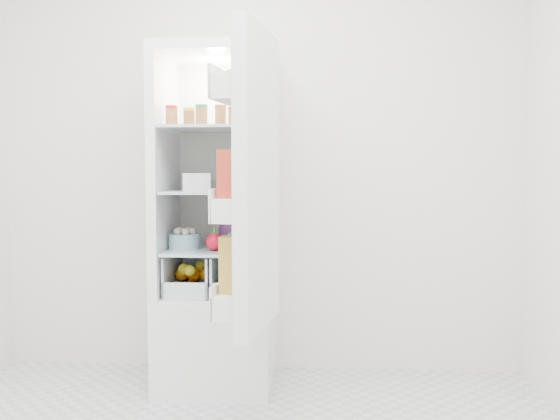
# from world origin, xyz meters

# --- Properties ---
(room_walls) EXTENTS (3.02, 3.02, 2.61)m
(room_walls) POSITION_xyz_m (0.00, 0.00, 1.59)
(room_walls) COLOR silver
(room_walls) RESTS_ON ground
(refrigerator) EXTENTS (0.60, 0.60, 1.80)m
(refrigerator) POSITION_xyz_m (-0.20, 1.25, 0.67)
(refrigerator) COLOR white
(refrigerator) RESTS_ON ground
(shelf_low) EXTENTS (0.49, 0.53, 0.01)m
(shelf_low) POSITION_xyz_m (-0.20, 1.19, 0.74)
(shelf_low) COLOR silver
(shelf_low) RESTS_ON refrigerator
(shelf_mid) EXTENTS (0.49, 0.53, 0.02)m
(shelf_mid) POSITION_xyz_m (-0.20, 1.19, 1.05)
(shelf_mid) COLOR silver
(shelf_mid) RESTS_ON refrigerator
(shelf_top) EXTENTS (0.49, 0.53, 0.02)m
(shelf_top) POSITION_xyz_m (-0.20, 1.19, 1.38)
(shelf_top) COLOR silver
(shelf_top) RESTS_ON refrigerator
(crisper_left) EXTENTS (0.23, 0.46, 0.22)m
(crisper_left) POSITION_xyz_m (-0.32, 1.19, 0.61)
(crisper_left) COLOR silver
(crisper_left) RESTS_ON refrigerator
(crisper_right) EXTENTS (0.23, 0.46, 0.22)m
(crisper_right) POSITION_xyz_m (-0.08, 1.19, 0.61)
(crisper_right) COLOR silver
(crisper_right) RESTS_ON refrigerator
(condiment_jars) EXTENTS (0.38, 0.16, 0.08)m
(condiment_jars) POSITION_xyz_m (-0.24, 1.07, 1.43)
(condiment_jars) COLOR #B21919
(condiment_jars) RESTS_ON shelf_top
(squeeze_bottle) EXTENTS (0.06, 0.06, 0.16)m
(squeeze_bottle) POSITION_xyz_m (-0.04, 1.33, 1.47)
(squeeze_bottle) COLOR silver
(squeeze_bottle) RESTS_ON shelf_top
(tub_white) EXTENTS (0.17, 0.17, 0.09)m
(tub_white) POSITION_xyz_m (-0.29, 1.10, 1.10)
(tub_white) COLOR white
(tub_white) RESTS_ON shelf_mid
(tin_red) EXTENTS (0.12, 0.12, 0.07)m
(tin_red) POSITION_xyz_m (-0.04, 0.96, 1.09)
(tin_red) COLOR red
(tin_red) RESTS_ON shelf_mid
(foil_tray) EXTENTS (0.19, 0.17, 0.04)m
(foil_tray) POSITION_xyz_m (-0.31, 1.33, 1.08)
(foil_tray) COLOR white
(foil_tray) RESTS_ON shelf_mid
(red_cabbage) EXTENTS (0.18, 0.18, 0.18)m
(red_cabbage) POSITION_xyz_m (-0.11, 1.25, 0.84)
(red_cabbage) COLOR #5D2055
(red_cabbage) RESTS_ON shelf_low
(bell_pepper) EXTENTS (0.09, 0.09, 0.09)m
(bell_pepper) POSITION_xyz_m (-0.19, 1.08, 0.79)
(bell_pepper) COLOR red
(bell_pepper) RESTS_ON shelf_low
(mushroom_bowl) EXTENTS (0.19, 0.19, 0.08)m
(mushroom_bowl) POSITION_xyz_m (-0.36, 1.15, 0.79)
(mushroom_bowl) COLOR #84B8C5
(mushroom_bowl) RESTS_ON shelf_low
(salad_bag) EXTENTS (0.10, 0.10, 0.10)m
(salad_bag) POSITION_xyz_m (-0.08, 1.01, 0.80)
(salad_bag) COLOR #AFD09C
(salad_bag) RESTS_ON shelf_low
(citrus_pile) EXTENTS (0.20, 0.31, 0.16)m
(citrus_pile) POSITION_xyz_m (-0.33, 1.15, 0.59)
(citrus_pile) COLOR orange
(citrus_pile) RESTS_ON refrigerator
(veg_pile) EXTENTS (0.16, 0.30, 0.10)m
(veg_pile) POSITION_xyz_m (-0.07, 1.18, 0.56)
(veg_pile) COLOR #174718
(veg_pile) RESTS_ON refrigerator
(fridge_door) EXTENTS (0.24, 0.60, 1.30)m
(fridge_door) POSITION_xyz_m (0.06, 0.61, 1.09)
(fridge_door) COLOR white
(fridge_door) RESTS_ON refrigerator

